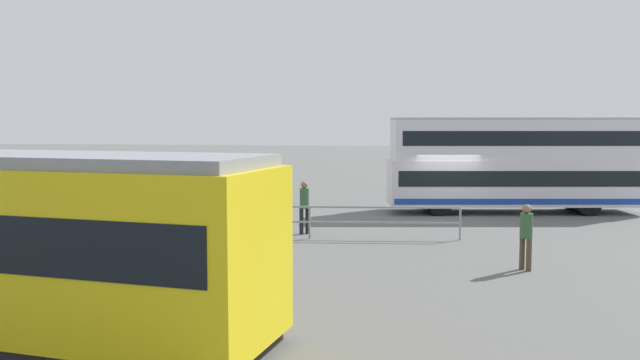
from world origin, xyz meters
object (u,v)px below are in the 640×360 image
Objects in this scene: double_decker_bus at (512,164)px; info_sign at (181,191)px; pedestrian_crossing at (526,232)px; pedestrian_near_railing at (304,203)px.

info_sign is (11.50, 8.42, -0.43)m from double_decker_bus.
pedestrian_crossing is at bearing 83.93° from double_decker_bus.
info_sign is (10.30, -2.86, 0.62)m from pedestrian_crossing.
info_sign is at bearing 25.87° from pedestrian_near_railing.
pedestrian_crossing is 10.71m from info_sign.
info_sign is at bearing 36.22° from double_decker_bus.
pedestrian_near_railing is 1.06× the size of pedestrian_crossing.
double_decker_bus is at bearing -143.78° from info_sign.
double_decker_bus is 14.26m from info_sign.
double_decker_bus is at bearing -139.60° from pedestrian_near_railing.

